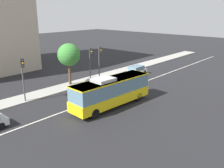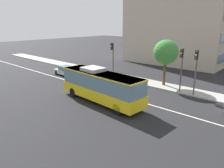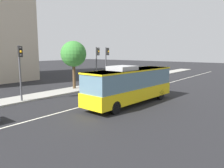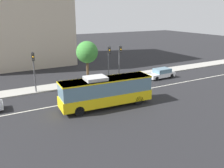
% 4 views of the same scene
% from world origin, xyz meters
% --- Properties ---
extents(ground_plane, '(160.00, 160.00, 0.00)m').
position_xyz_m(ground_plane, '(0.00, 0.00, 0.00)').
color(ground_plane, black).
extents(sidewalk_kerb, '(80.00, 2.82, 0.14)m').
position_xyz_m(sidewalk_kerb, '(0.00, 6.60, 0.07)').
color(sidewalk_kerb, '#9E9B93').
rests_on(sidewalk_kerb, ground_plane).
extents(lane_centre_line, '(76.00, 0.16, 0.01)m').
position_xyz_m(lane_centre_line, '(0.00, 0.00, 0.01)').
color(lane_centre_line, silver).
rests_on(lane_centre_line, ground_plane).
extents(transit_bus, '(10.13, 3.07, 3.46)m').
position_xyz_m(transit_bus, '(-0.18, -2.69, 1.81)').
color(transit_bus, yellow).
rests_on(transit_bus, ground_plane).
extents(sedan_white, '(4.56, 1.96, 1.46)m').
position_xyz_m(sedan_white, '(12.54, 3.41, 0.72)').
color(sedan_white, white).
rests_on(sedan_white, ground_plane).
extents(traffic_light_near_corner, '(0.33, 0.62, 5.20)m').
position_xyz_m(traffic_light_near_corner, '(6.23, 5.36, 3.56)').
color(traffic_light_near_corner, '#47474C').
rests_on(traffic_light_near_corner, ground_plane).
extents(traffic_light_mid_block, '(0.33, 0.62, 5.20)m').
position_xyz_m(traffic_light_mid_block, '(4.52, 5.53, 3.56)').
color(traffic_light_mid_block, '#47474C').
rests_on(traffic_light_mid_block, ground_plane).
extents(traffic_light_far_corner, '(0.34, 0.62, 5.20)m').
position_xyz_m(traffic_light_far_corner, '(-5.91, 5.44, 3.56)').
color(traffic_light_far_corner, '#47474C').
rests_on(traffic_light_far_corner, ground_plane).
extents(street_tree_kerbside_left, '(3.11, 3.11, 5.92)m').
position_xyz_m(street_tree_kerbside_left, '(1.76, 6.89, 4.33)').
color(street_tree_kerbside_left, '#4C3823').
rests_on(street_tree_kerbside_left, ground_plane).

